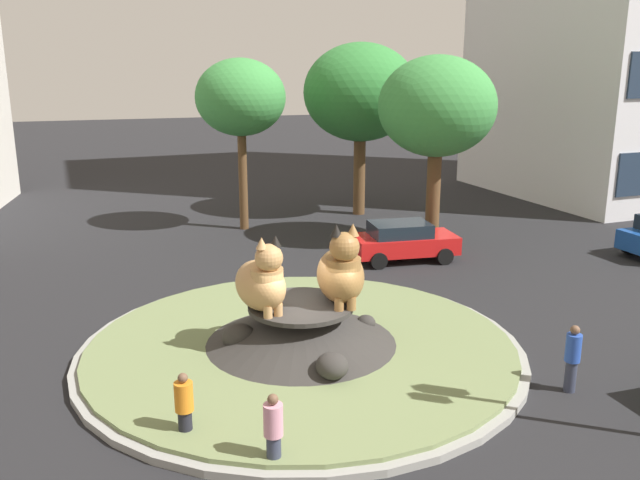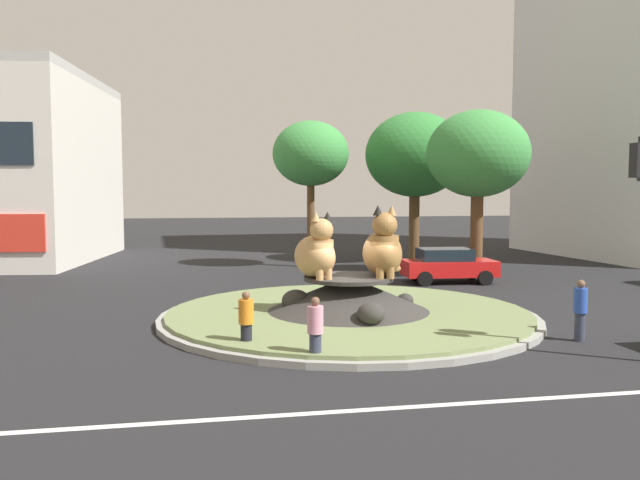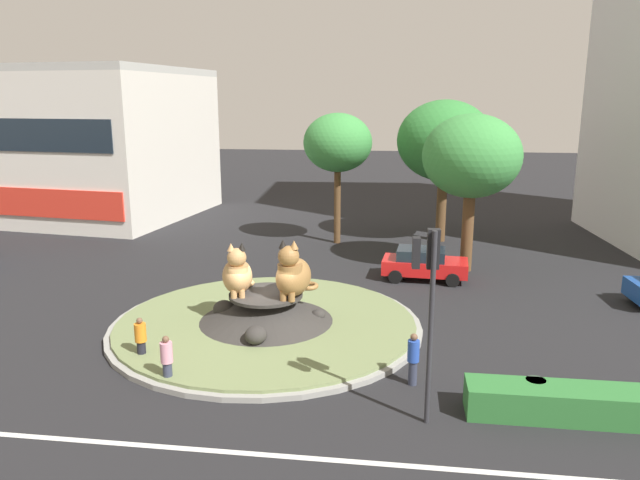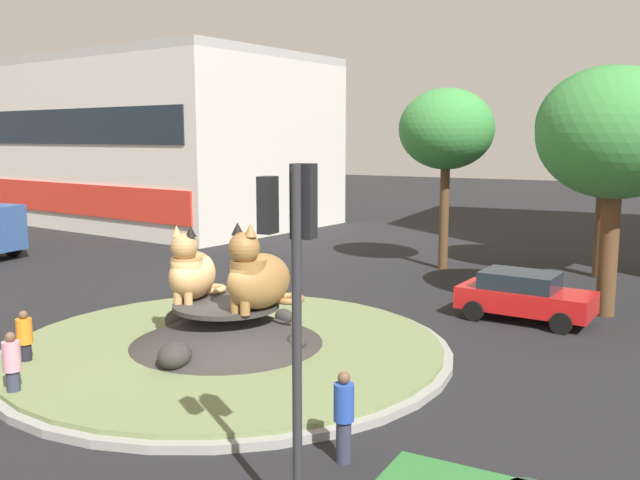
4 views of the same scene
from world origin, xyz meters
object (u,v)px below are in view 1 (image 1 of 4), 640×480
object	(u,v)px
pedestrian_orange_shirt	(184,407)
pedestrian_blue_shirt	(572,357)
cat_statue_calico	(262,282)
second_tree_near_tower	(241,98)
third_tree_left	(361,93)
cat_statue_tabby	(341,273)
broadleaf_tree_behind_island	(437,108)
sedan_on_far_lane	(403,240)
pedestrian_pink_shirt	(273,431)

from	to	relation	value
pedestrian_orange_shirt	pedestrian_blue_shirt	xyz separation A→B (m)	(8.95, -0.50, 0.08)
cat_statue_calico	pedestrian_orange_shirt	bearing A→B (deg)	-51.11
second_tree_near_tower	third_tree_left	xyz separation A→B (m)	(6.24, 1.37, 0.09)
cat_statue_tabby	second_tree_near_tower	size ratio (longest dim) A/B	0.29
broadleaf_tree_behind_island	second_tree_near_tower	world-z (taller)	broadleaf_tree_behind_island
pedestrian_blue_shirt	sedan_on_far_lane	size ratio (longest dim) A/B	0.40
cat_statue_calico	second_tree_near_tower	bearing A→B (deg)	155.05
cat_statue_tabby	second_tree_near_tower	distance (m)	14.77
broadleaf_tree_behind_island	second_tree_near_tower	bearing A→B (deg)	144.54
third_tree_left	pedestrian_blue_shirt	xyz separation A→B (m)	(-2.00, -19.52, -5.21)
cat_statue_tabby	sedan_on_far_lane	size ratio (longest dim) A/B	0.54
broadleaf_tree_behind_island	sedan_on_far_lane	distance (m)	5.74
sedan_on_far_lane	second_tree_near_tower	bearing A→B (deg)	129.94
cat_statue_tabby	pedestrian_orange_shirt	world-z (taller)	cat_statue_tabby
broadleaf_tree_behind_island	pedestrian_blue_shirt	bearing A→B (deg)	-102.49
cat_statue_calico	cat_statue_tabby	distance (m)	2.13
cat_statue_calico	pedestrian_pink_shirt	size ratio (longest dim) A/B	1.41
pedestrian_orange_shirt	sedan_on_far_lane	world-z (taller)	pedestrian_orange_shirt
pedestrian_blue_shirt	cat_statue_tabby	bearing A→B (deg)	17.01
cat_statue_tabby	cat_statue_calico	bearing A→B (deg)	-82.53
third_tree_left	pedestrian_blue_shirt	bearing A→B (deg)	-95.85
third_tree_left	sedan_on_far_lane	size ratio (longest dim) A/B	2.04
cat_statue_tabby	pedestrian_pink_shirt	bearing A→B (deg)	-23.48
cat_statue_calico	sedan_on_far_lane	bearing A→B (deg)	119.30
cat_statue_calico	pedestrian_orange_shirt	world-z (taller)	cat_statue_calico
cat_statue_calico	pedestrian_orange_shirt	size ratio (longest dim) A/B	1.46
broadleaf_tree_behind_island	pedestrian_blue_shirt	world-z (taller)	broadleaf_tree_behind_island
cat_statue_calico	third_tree_left	xyz separation A→B (m)	(8.53, 15.60, 3.96)
cat_statue_calico	third_tree_left	bearing A→B (deg)	135.54
cat_statue_calico	second_tree_near_tower	xyz separation A→B (m)	(2.30, 14.24, 3.87)
pedestrian_orange_shirt	cat_statue_calico	bearing A→B (deg)	-51.10
pedestrian_orange_shirt	pedestrian_pink_shirt	distance (m)	2.12
cat_statue_tabby	third_tree_left	size ratio (longest dim) A/B	0.26
cat_statue_tabby	pedestrian_orange_shirt	distance (m)	5.83
cat_statue_calico	second_tree_near_tower	world-z (taller)	second_tree_near_tower
cat_statue_tabby	third_tree_left	distance (m)	17.34
cat_statue_tabby	pedestrian_pink_shirt	world-z (taller)	cat_statue_tabby
broadleaf_tree_behind_island	third_tree_left	world-z (taller)	third_tree_left
second_tree_near_tower	third_tree_left	bearing A→B (deg)	12.35
cat_statue_calico	cat_statue_tabby	world-z (taller)	cat_statue_tabby
pedestrian_orange_shirt	pedestrian_pink_shirt	xyz separation A→B (m)	(1.50, -1.50, 0.03)
broadleaf_tree_behind_island	sedan_on_far_lane	world-z (taller)	broadleaf_tree_behind_island
pedestrian_orange_shirt	pedestrian_blue_shirt	size ratio (longest dim) A/B	0.92
cat_statue_calico	sedan_on_far_lane	world-z (taller)	cat_statue_calico
third_tree_left	pedestrian_orange_shirt	size ratio (longest dim) A/B	5.53
pedestrian_orange_shirt	pedestrian_pink_shirt	world-z (taller)	pedestrian_pink_shirt
pedestrian_blue_shirt	pedestrian_pink_shirt	bearing A→B (deg)	65.96
broadleaf_tree_behind_island	pedestrian_pink_shirt	bearing A→B (deg)	-126.33
broadleaf_tree_behind_island	pedestrian_pink_shirt	distance (m)	18.14
broadleaf_tree_behind_island	pedestrian_blue_shirt	xyz separation A→B (m)	(-2.90, -13.07, -4.89)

